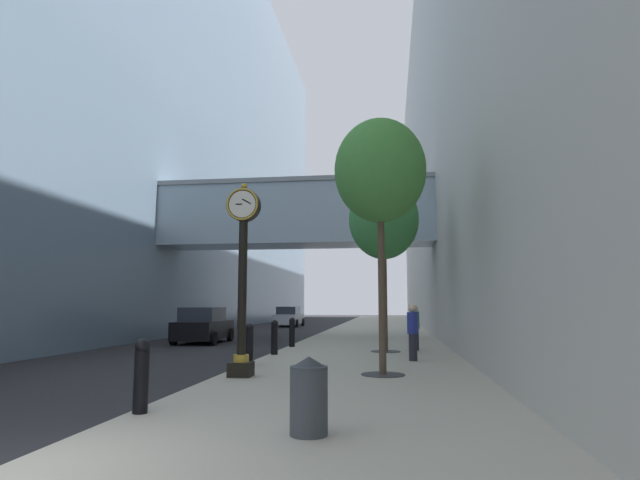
{
  "coord_description": "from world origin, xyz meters",
  "views": [
    {
      "loc": [
        4.3,
        -4.99,
        1.92
      ],
      "look_at": [
        0.99,
        19.4,
        4.92
      ],
      "focal_mm": 29.22,
      "sensor_mm": 36.0,
      "label": 1
    }
  ],
  "objects_px": {
    "trash_bin": "(309,394)",
    "car_black_mid": "(203,326)",
    "bollard_third": "(249,343)",
    "pedestrian_walking": "(413,331)",
    "street_tree_mid_near": "(384,220)",
    "car_white_near": "(289,317)",
    "bollard_nearest": "(141,374)",
    "street_tree_near": "(380,172)",
    "pedestrian_by_clock": "(415,326)",
    "bollard_fifth": "(292,331)",
    "bollard_fourth": "(274,336)",
    "street_clock": "(243,268)"
  },
  "relations": [
    {
      "from": "bollard_third",
      "to": "car_black_mid",
      "type": "distance_m",
      "value": 11.02
    },
    {
      "from": "bollard_fourth",
      "to": "pedestrian_walking",
      "type": "relative_size",
      "value": 0.68
    },
    {
      "from": "street_tree_mid_near",
      "to": "street_tree_near",
      "type": "bearing_deg",
      "value": -90.0
    },
    {
      "from": "pedestrian_by_clock",
      "to": "car_black_mid",
      "type": "distance_m",
      "value": 10.81
    },
    {
      "from": "car_black_mid",
      "to": "bollard_nearest",
      "type": "bearing_deg",
      "value": -72.99
    },
    {
      "from": "street_tree_near",
      "to": "pedestrian_walking",
      "type": "xyz_separation_m",
      "value": [
        0.89,
        3.36,
        -4.27
      ]
    },
    {
      "from": "pedestrian_by_clock",
      "to": "street_tree_mid_near",
      "type": "bearing_deg",
      "value": -144.59
    },
    {
      "from": "bollard_fifth",
      "to": "bollard_fourth",
      "type": "bearing_deg",
      "value": -90.0
    },
    {
      "from": "bollard_nearest",
      "to": "street_tree_near",
      "type": "height_order",
      "value": "street_tree_near"
    },
    {
      "from": "pedestrian_walking",
      "to": "car_black_mid",
      "type": "bearing_deg",
      "value": 140.93
    },
    {
      "from": "bollard_nearest",
      "to": "street_clock",
      "type": "bearing_deg",
      "value": 84.61
    },
    {
      "from": "bollard_fifth",
      "to": "bollard_nearest",
      "type": "bearing_deg",
      "value": -90.0
    },
    {
      "from": "trash_bin",
      "to": "street_tree_mid_near",
      "type": "bearing_deg",
      "value": 85.86
    },
    {
      "from": "bollard_nearest",
      "to": "bollard_third",
      "type": "distance_m",
      "value": 6.59
    },
    {
      "from": "bollard_fifth",
      "to": "street_tree_near",
      "type": "relative_size",
      "value": 0.18
    },
    {
      "from": "street_tree_mid_near",
      "to": "pedestrian_by_clock",
      "type": "height_order",
      "value": "street_tree_mid_near"
    },
    {
      "from": "trash_bin",
      "to": "pedestrian_walking",
      "type": "distance_m",
      "value": 9.69
    },
    {
      "from": "pedestrian_walking",
      "to": "bollard_fourth",
      "type": "bearing_deg",
      "value": 163.49
    },
    {
      "from": "bollard_fourth",
      "to": "street_tree_near",
      "type": "relative_size",
      "value": 0.18
    },
    {
      "from": "street_clock",
      "to": "street_tree_mid_near",
      "type": "xyz_separation_m",
      "value": [
        3.44,
        7.13,
        2.29
      ]
    },
    {
      "from": "pedestrian_by_clock",
      "to": "bollard_fifth",
      "type": "bearing_deg",
      "value": 169.89
    },
    {
      "from": "street_clock",
      "to": "bollard_third",
      "type": "bearing_deg",
      "value": 100.43
    },
    {
      "from": "bollard_fourth",
      "to": "car_black_mid",
      "type": "relative_size",
      "value": 0.28
    },
    {
      "from": "pedestrian_walking",
      "to": "pedestrian_by_clock",
      "type": "xyz_separation_m",
      "value": [
        0.25,
        3.81,
        -0.02
      ]
    },
    {
      "from": "trash_bin",
      "to": "car_black_mid",
      "type": "xyz_separation_m",
      "value": [
        -7.96,
        17.44,
        0.16
      ]
    },
    {
      "from": "bollard_nearest",
      "to": "pedestrian_walking",
      "type": "height_order",
      "value": "pedestrian_walking"
    },
    {
      "from": "street_tree_mid_near",
      "to": "pedestrian_walking",
      "type": "relative_size",
      "value": 3.7
    },
    {
      "from": "bollard_nearest",
      "to": "bollard_third",
      "type": "height_order",
      "value": "same"
    },
    {
      "from": "street_tree_near",
      "to": "bollard_nearest",
      "type": "bearing_deg",
      "value": -126.92
    },
    {
      "from": "street_clock",
      "to": "trash_bin",
      "type": "height_order",
      "value": "street_clock"
    },
    {
      "from": "bollard_nearest",
      "to": "bollard_third",
      "type": "bearing_deg",
      "value": 90.0
    },
    {
      "from": "street_tree_near",
      "to": "trash_bin",
      "type": "bearing_deg",
      "value": -98.36
    },
    {
      "from": "trash_bin",
      "to": "car_black_mid",
      "type": "relative_size",
      "value": 0.25
    },
    {
      "from": "pedestrian_walking",
      "to": "pedestrian_by_clock",
      "type": "height_order",
      "value": "pedestrian_walking"
    },
    {
      "from": "bollard_fifth",
      "to": "street_tree_near",
      "type": "height_order",
      "value": "street_tree_near"
    },
    {
      "from": "bollard_nearest",
      "to": "bollard_fourth",
      "type": "relative_size",
      "value": 1.0
    },
    {
      "from": "bollard_fourth",
      "to": "car_white_near",
      "type": "distance_m",
      "value": 25.43
    },
    {
      "from": "street_clock",
      "to": "pedestrian_by_clock",
      "type": "distance_m",
      "value": 9.32
    },
    {
      "from": "bollard_third",
      "to": "pedestrian_walking",
      "type": "relative_size",
      "value": 0.68
    },
    {
      "from": "bollard_third",
      "to": "pedestrian_walking",
      "type": "height_order",
      "value": "pedestrian_walking"
    },
    {
      "from": "bollard_fifth",
      "to": "car_black_mid",
      "type": "bearing_deg",
      "value": 147.33
    },
    {
      "from": "bollard_nearest",
      "to": "car_black_mid",
      "type": "xyz_separation_m",
      "value": [
        -5.02,
        16.4,
        0.07
      ]
    },
    {
      "from": "bollard_third",
      "to": "street_tree_mid_near",
      "type": "xyz_separation_m",
      "value": [
        3.85,
        4.9,
        4.32
      ]
    },
    {
      "from": "bollard_nearest",
      "to": "car_white_near",
      "type": "distance_m",
      "value": 35.21
    },
    {
      "from": "street_clock",
      "to": "car_white_near",
      "type": "bearing_deg",
      "value": 98.98
    },
    {
      "from": "trash_bin",
      "to": "street_tree_near",
      "type": "bearing_deg",
      "value": 81.64
    },
    {
      "from": "street_tree_mid_near",
      "to": "bollard_fifth",
      "type": "bearing_deg",
      "value": 156.26
    },
    {
      "from": "street_tree_mid_near",
      "to": "car_white_near",
      "type": "xyz_separation_m",
      "value": [
        -8.27,
        23.44,
        -4.28
      ]
    },
    {
      "from": "street_tree_mid_near",
      "to": "pedestrian_by_clock",
      "type": "distance_m",
      "value": 4.26
    },
    {
      "from": "bollard_fourth",
      "to": "pedestrian_by_clock",
      "type": "relative_size",
      "value": 0.7
    }
  ]
}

